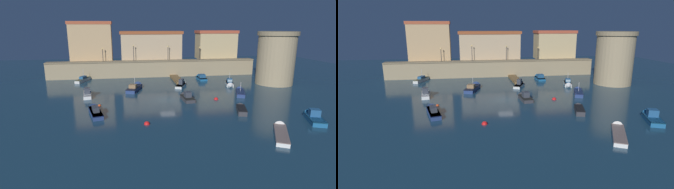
% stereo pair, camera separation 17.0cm
% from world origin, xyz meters
% --- Properties ---
extents(ground_plane, '(122.17, 122.17, 0.00)m').
position_xyz_m(ground_plane, '(0.00, 0.00, 0.00)').
color(ground_plane, '#19384C').
extents(quay_wall, '(49.90, 2.54, 3.95)m').
position_xyz_m(quay_wall, '(0.00, 21.48, 1.99)').
color(quay_wall, '#9E8966').
rests_on(quay_wall, ground).
extents(old_town_backdrop, '(41.71, 6.19, 9.39)m').
position_xyz_m(old_town_backdrop, '(1.17, 25.19, 7.55)').
color(old_town_backdrop, tan).
rests_on(old_town_backdrop, ground).
extents(fortress_tower, '(8.19, 8.19, 10.92)m').
position_xyz_m(fortress_tower, '(24.35, 9.25, 5.52)').
color(fortress_tower, '#9E8966').
rests_on(fortress_tower, ground).
extents(pier_dock, '(1.78, 9.07, 0.70)m').
position_xyz_m(pier_dock, '(4.52, 15.83, 0.26)').
color(pier_dock, brown).
rests_on(pier_dock, ground).
extents(quay_lamp_0, '(0.32, 0.32, 3.10)m').
position_xyz_m(quay_lamp_0, '(-12.06, 21.48, 6.04)').
color(quay_lamp_0, black).
rests_on(quay_lamp_0, quay_wall).
extents(quay_lamp_1, '(0.32, 0.32, 3.70)m').
position_xyz_m(quay_lamp_1, '(-4.89, 21.48, 6.38)').
color(quay_lamp_1, black).
rests_on(quay_lamp_1, quay_wall).
extents(quay_lamp_2, '(0.32, 0.32, 3.46)m').
position_xyz_m(quay_lamp_2, '(3.36, 21.48, 6.25)').
color(quay_lamp_2, black).
rests_on(quay_lamp_2, quay_wall).
extents(quay_lamp_3, '(0.32, 0.32, 3.13)m').
position_xyz_m(quay_lamp_3, '(11.23, 21.48, 6.05)').
color(quay_lamp_3, black).
rests_on(quay_lamp_3, quay_wall).
extents(moored_boat_0, '(1.72, 4.92, 1.84)m').
position_xyz_m(moored_boat_0, '(10.30, 16.53, 0.41)').
color(moored_boat_0, '#195689').
rests_on(moored_boat_0, ground).
extents(moored_boat_1, '(1.89, 4.87, 1.94)m').
position_xyz_m(moored_boat_1, '(3.08, -0.20, 0.45)').
color(moored_boat_1, '#333338').
rests_on(moored_boat_1, ground).
extents(moored_boat_2, '(3.28, 5.98, 2.67)m').
position_xyz_m(moored_boat_2, '(13.62, 2.10, 0.39)').
color(moored_boat_2, navy).
rests_on(moored_boat_2, ground).
extents(moored_boat_3, '(3.50, 5.34, 1.94)m').
position_xyz_m(moored_boat_3, '(4.45, 9.91, 0.41)').
color(moored_boat_3, silver).
rests_on(moored_boat_3, ground).
extents(moored_boat_4, '(3.38, 7.30, 2.95)m').
position_xyz_m(moored_boat_4, '(-16.06, 18.81, 0.43)').
color(moored_boat_4, silver).
rests_on(moored_boat_4, ground).
extents(moored_boat_5, '(1.95, 5.81, 1.95)m').
position_xyz_m(moored_boat_5, '(-13.65, 4.82, 0.49)').
color(moored_boat_5, white).
rests_on(moored_boat_5, ground).
extents(moored_boat_6, '(3.75, 7.34, 3.03)m').
position_xyz_m(moored_boat_6, '(-5.05, 8.49, 0.44)').
color(moored_boat_6, navy).
rests_on(moored_boat_6, ground).
extents(moored_boat_7, '(4.43, 6.88, 1.27)m').
position_xyz_m(moored_boat_7, '(10.63, -16.04, 0.29)').
color(moored_boat_7, white).
rests_on(moored_boat_7, ground).
extents(moored_boat_8, '(2.90, 6.71, 1.62)m').
position_xyz_m(moored_boat_8, '(-11.30, -5.26, 0.40)').
color(moored_boat_8, navy).
rests_on(moored_boat_8, ground).
extents(moored_boat_9, '(2.44, 4.67, 1.12)m').
position_xyz_m(moored_boat_9, '(9.50, -7.68, 0.40)').
color(moored_boat_9, '#333338').
rests_on(moored_boat_9, ground).
extents(moored_boat_10, '(3.58, 5.85, 2.02)m').
position_xyz_m(moored_boat_10, '(17.48, -12.30, 0.44)').
color(moored_boat_10, '#195689').
rests_on(moored_boat_10, ground).
extents(moored_boat_11, '(2.53, 4.80, 2.95)m').
position_xyz_m(moored_boat_11, '(14.17, 8.41, 0.50)').
color(moored_boat_11, white).
rests_on(moored_boat_11, ground).
extents(mooring_buoy_0, '(0.75, 0.75, 0.75)m').
position_xyz_m(mooring_buoy_0, '(-4.35, -10.81, 0.00)').
color(mooring_buoy_0, red).
rests_on(mooring_buoy_0, ground).
extents(mooring_buoy_1, '(0.49, 0.49, 0.49)m').
position_xyz_m(mooring_buoy_1, '(-10.99, -1.73, 0.00)').
color(mooring_buoy_1, '#EA4C19').
rests_on(mooring_buoy_1, ground).
extents(mooring_buoy_2, '(0.72, 0.72, 0.72)m').
position_xyz_m(mooring_buoy_2, '(8.06, -1.00, 0.00)').
color(mooring_buoy_2, red).
rests_on(mooring_buoy_2, ground).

